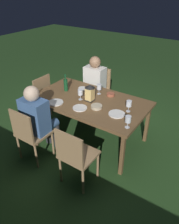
{
  "coord_description": "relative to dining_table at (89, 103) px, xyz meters",
  "views": [
    {
      "loc": [
        -1.68,
        2.49,
        2.34
      ],
      "look_at": [
        0.0,
        0.0,
        0.51
      ],
      "focal_mm": 35.19,
      "sensor_mm": 36.0,
      "label": 1
    }
  ],
  "objects": [
    {
      "name": "ground_plane",
      "position": [
        0.0,
        0.0,
        -0.68
      ],
      "size": [
        16.0,
        16.0,
        0.0
      ],
      "primitive_type": "plane",
      "color": "#26471E"
    },
    {
      "name": "dining_table",
      "position": [
        0.0,
        0.0,
        0.0
      ],
      "size": [
        1.78,
        1.03,
        0.73
      ],
      "color": "brown",
      "rests_on": "ground"
    },
    {
      "name": "chair_side_left_b",
      "position": [
        0.4,
        -0.91,
        -0.19
      ],
      "size": [
        0.42,
        0.4,
        0.87
      ],
      "color": "#9E7A51",
      "rests_on": "ground"
    },
    {
      "name": "person_in_cream",
      "position": [
        0.4,
        -0.71,
        -0.04
      ],
      "size": [
        0.38,
        0.47,
        1.15
      ],
      "color": "white",
      "rests_on": "ground"
    },
    {
      "name": "chair_side_right_b",
      "position": [
        0.4,
        0.91,
        -0.19
      ],
      "size": [
        0.42,
        0.4,
        0.87
      ],
      "color": "#9E7A51",
      "rests_on": "ground"
    },
    {
      "name": "person_in_blue",
      "position": [
        0.4,
        0.71,
        -0.04
      ],
      "size": [
        0.38,
        0.47,
        1.15
      ],
      "color": "#426699",
      "rests_on": "ground"
    },
    {
      "name": "chair_side_right_a",
      "position": [
        -0.4,
        0.91,
        -0.19
      ],
      "size": [
        0.42,
        0.4,
        0.87
      ],
      "color": "#9E7A51",
      "rests_on": "ground"
    },
    {
      "name": "chair_head_far",
      "position": [
        1.14,
        0.0,
        -0.19
      ],
      "size": [
        0.4,
        0.42,
        0.87
      ],
      "color": "#9E7A51",
      "rests_on": "ground"
    },
    {
      "name": "lantern_centerpiece",
      "position": [
        -0.01,
        0.01,
        0.2
      ],
      "size": [
        0.15,
        0.15,
        0.27
      ],
      "color": "black",
      "rests_on": "dining_table"
    },
    {
      "name": "green_bottle_on_table",
      "position": [
        0.52,
        -0.06,
        0.16
      ],
      "size": [
        0.07,
        0.07,
        0.29
      ],
      "color": "#144723",
      "rests_on": "dining_table"
    },
    {
      "name": "wine_glass_a",
      "position": [
        0.79,
        0.41,
        0.17
      ],
      "size": [
        0.08,
        0.08,
        0.17
      ],
      "color": "silver",
      "rests_on": "dining_table"
    },
    {
      "name": "wine_glass_b",
      "position": [
        -0.01,
        -0.26,
        0.17
      ],
      "size": [
        0.08,
        0.08,
        0.17
      ],
      "color": "silver",
      "rests_on": "dining_table"
    },
    {
      "name": "wine_glass_c",
      "position": [
        -0.81,
        0.34,
        0.17
      ],
      "size": [
        0.08,
        0.08,
        0.17
      ],
      "color": "silver",
      "rests_on": "dining_table"
    },
    {
      "name": "wine_glass_d",
      "position": [
        0.13,
        0.06,
        0.17
      ],
      "size": [
        0.08,
        0.08,
        0.17
      ],
      "color": "silver",
      "rests_on": "dining_table"
    },
    {
      "name": "wine_glass_e",
      "position": [
        -0.65,
        -0.03,
        0.17
      ],
      "size": [
        0.08,
        0.08,
        0.17
      ],
      "color": "silver",
      "rests_on": "dining_table"
    },
    {
      "name": "plate_a",
      "position": [
        -0.55,
        0.14,
        0.06
      ],
      "size": [
        0.23,
        0.23,
        0.01
      ],
      "primitive_type": "cylinder",
      "color": "white",
      "rests_on": "dining_table"
    },
    {
      "name": "plate_b",
      "position": [
        0.37,
        0.36,
        0.06
      ],
      "size": [
        0.23,
        0.23,
        0.01
      ],
      "primitive_type": "cylinder",
      "color": "silver",
      "rests_on": "dining_table"
    },
    {
      "name": "plate_c",
      "position": [
        -0.03,
        0.29,
        0.06
      ],
      "size": [
        0.21,
        0.21,
        0.01
      ],
      "primitive_type": "cylinder",
      "color": "silver",
      "rests_on": "dining_table"
    },
    {
      "name": "bowl_olives",
      "position": [
        -0.2,
        -0.32,
        0.07
      ],
      "size": [
        0.13,
        0.13,
        0.04
      ],
      "color": "#9E5138",
      "rests_on": "dining_table"
    },
    {
      "name": "bowl_bread",
      "position": [
        -0.22,
        0.15,
        0.07
      ],
      "size": [
        0.17,
        0.17,
        0.04
      ],
      "color": "#BCAD8E",
      "rests_on": "dining_table"
    },
    {
      "name": "bowl_salad",
      "position": [
        0.29,
        -0.21,
        0.08
      ],
      "size": [
        0.13,
        0.13,
        0.05
      ],
      "color": "silver",
      "rests_on": "dining_table"
    }
  ]
}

